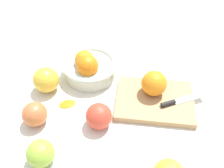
# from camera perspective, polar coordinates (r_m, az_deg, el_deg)

# --- Properties ---
(ground_plane) EXTENTS (2.40, 2.40, 0.00)m
(ground_plane) POSITION_cam_1_polar(r_m,az_deg,el_deg) (0.75, -0.20, -5.27)
(ground_plane) COLOR silver
(bowl) EXTENTS (0.19, 0.19, 0.10)m
(bowl) POSITION_cam_1_polar(r_m,az_deg,el_deg) (0.83, -5.41, 4.05)
(bowl) COLOR beige
(bowl) RESTS_ON ground_plane
(cutting_board) EXTENTS (0.25, 0.20, 0.02)m
(cutting_board) POSITION_cam_1_polar(r_m,az_deg,el_deg) (0.76, 10.00, -3.82)
(cutting_board) COLOR tan
(cutting_board) RESTS_ON ground_plane
(orange_on_board) EXTENTS (0.08, 0.08, 0.08)m
(orange_on_board) POSITION_cam_1_polar(r_m,az_deg,el_deg) (0.75, 9.89, 0.18)
(orange_on_board) COLOR orange
(orange_on_board) RESTS_ON cutting_board
(knife) EXTENTS (0.14, 0.10, 0.01)m
(knife) POSITION_cam_1_polar(r_m,az_deg,el_deg) (0.76, 15.23, -3.89)
(knife) COLOR silver
(knife) RESTS_ON cutting_board
(apple_front_left) EXTENTS (0.07, 0.07, 0.07)m
(apple_front_left) POSITION_cam_1_polar(r_m,az_deg,el_deg) (0.64, -16.50, -15.40)
(apple_front_left) COLOR #8EB738
(apple_front_left) RESTS_ON ground_plane
(apple_mid_left) EXTENTS (0.08, 0.08, 0.08)m
(apple_mid_left) POSITION_cam_1_polar(r_m,az_deg,el_deg) (0.80, -15.30, 0.95)
(apple_mid_left) COLOR gold
(apple_mid_left) RESTS_ON ground_plane
(apple_front_left_2) EXTENTS (0.07, 0.07, 0.07)m
(apple_front_left_2) POSITION_cam_1_polar(r_m,az_deg,el_deg) (0.72, -17.76, -6.80)
(apple_front_left_2) COLOR #CC6638
(apple_front_left_2) RESTS_ON ground_plane
(apple_front_center) EXTENTS (0.08, 0.08, 0.08)m
(apple_front_center) POSITION_cam_1_polar(r_m,az_deg,el_deg) (0.68, -3.13, -7.56)
(apple_front_center) COLOR #D6422D
(apple_front_center) RESTS_ON ground_plane
(citrus_peel) EXTENTS (0.06, 0.06, 0.01)m
(citrus_peel) POSITION_cam_1_polar(r_m,az_deg,el_deg) (0.77, -10.55, -4.53)
(citrus_peel) COLOR orange
(citrus_peel) RESTS_ON ground_plane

